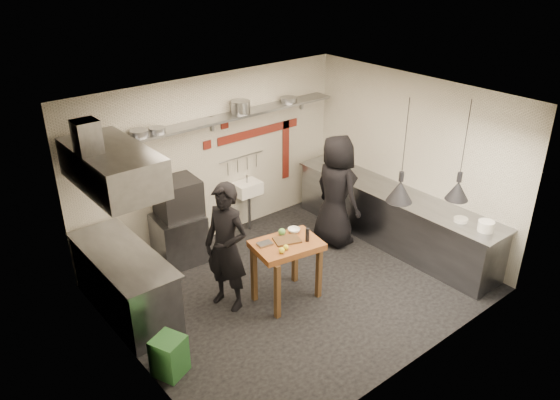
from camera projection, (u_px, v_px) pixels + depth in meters
floor at (295, 287)px, 8.11m from camera, size 5.00×5.00×0.00m
ceiling at (298, 104)px, 6.88m from camera, size 5.00×5.00×0.00m
wall_back at (213, 159)px, 8.95m from camera, size 5.00×0.04×2.80m
wall_front at (421, 268)px, 6.04m from camera, size 5.00×0.04×2.80m
wall_left at (127, 266)px, 6.07m from camera, size 0.04×4.20×2.80m
wall_right at (412, 160)px, 8.92m from camera, size 0.04×4.20×2.80m
red_band_horiz at (259, 132)px, 9.36m from camera, size 1.70×0.02×0.14m
red_band_vert at (286, 150)px, 9.91m from camera, size 0.14×0.02×1.10m
red_tile_a at (225, 125)px, 8.84m from camera, size 0.14×0.02×0.14m
red_tile_b at (207, 145)px, 8.76m from camera, size 0.14×0.02×0.14m
back_shelf at (217, 120)px, 8.51m from camera, size 4.60×0.34×0.04m
shelf_bracket_left at (96, 151)px, 7.58m from camera, size 0.04×0.06×0.24m
shelf_bracket_mid at (212, 124)px, 8.66m from camera, size 0.04×0.06×0.24m
shelf_bracket_right at (301, 103)px, 9.75m from camera, size 0.04×0.06×0.24m
pan_far_left at (139, 133)px, 7.74m from camera, size 0.35×0.35×0.09m
pan_mid_left at (157, 130)px, 7.91m from camera, size 0.24×0.24×0.07m
stock_pot at (241, 107)px, 8.73m from camera, size 0.35×0.35×0.20m
pan_right at (289, 100)px, 9.33m from camera, size 0.33×0.33×0.08m
oven_stand at (179, 238)px, 8.63m from camera, size 0.79×0.72×0.80m
combi_oven at (178, 198)px, 8.37m from camera, size 0.67×0.63×0.58m
oven_door at (185, 204)px, 8.17m from camera, size 0.48×0.07×0.46m
oven_glass at (185, 205)px, 8.15m from camera, size 0.37×0.05×0.34m
hand_sink at (247, 188)px, 9.41m from camera, size 0.46×0.34×0.22m
sink_tap at (247, 179)px, 9.34m from camera, size 0.03×0.03×0.14m
sink_drain at (249, 212)px, 9.58m from camera, size 0.06×0.06×0.66m
utensil_rail at (242, 157)px, 9.28m from camera, size 0.90×0.02×0.02m
counter_right at (393, 218)px, 9.14m from camera, size 0.70×3.80×0.90m
counter_right_top at (395, 193)px, 8.93m from camera, size 0.76×3.90×0.03m
plate_stack at (486, 226)px, 7.72m from camera, size 0.29×0.29×0.15m
small_bowl_right at (461, 220)px, 8.00m from camera, size 0.23×0.23×0.05m
counter_left at (126, 284)px, 7.42m from camera, size 0.70×1.90×0.90m
counter_left_top at (121, 254)px, 7.21m from camera, size 0.76×2.00×0.03m
extractor_hood at (112, 167)px, 6.70m from camera, size 0.78×1.60×0.50m
hood_duct at (87, 141)px, 6.38m from camera, size 0.28×0.28×0.50m
green_bin at (169, 356)px, 6.43m from camera, size 0.45×0.45×0.50m
prep_table at (287, 271)px, 7.68m from camera, size 1.01×0.79×0.92m
cutting_board at (287, 240)px, 7.52m from camera, size 0.42×0.35×0.02m
pepper_mill at (307, 235)px, 7.47m from camera, size 0.06×0.06×0.20m
lemon_a at (282, 250)px, 7.22m from camera, size 0.10×0.10×0.08m
lemon_b at (286, 247)px, 7.29m from camera, size 0.09×0.09×0.07m
veg_ball at (282, 232)px, 7.64m from camera, size 0.13×0.13×0.11m
steel_tray at (265, 244)px, 7.42m from camera, size 0.22×0.16×0.03m
bowl at (294, 230)px, 7.73m from camera, size 0.23×0.23×0.06m
heat_lamp_near at (404, 152)px, 7.48m from camera, size 0.39×0.39×1.52m
heat_lamp_far at (464, 151)px, 7.39m from camera, size 0.40×0.40×1.44m
chef_left at (226, 247)px, 7.35m from camera, size 0.63×0.78×1.85m
chef_right at (336, 191)px, 8.92m from camera, size 0.66×0.96×1.90m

